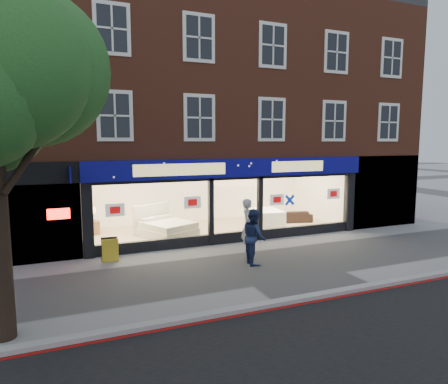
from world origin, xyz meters
TOP-DOWN VIEW (x-y plane):
  - ground at (0.00, 0.00)m, footprint 120.00×120.00m
  - kerb_line at (0.00, -3.10)m, footprint 60.00×0.10m
  - kerb_stone at (0.00, -2.90)m, footprint 60.00×0.25m
  - showroom_floor at (0.00, 5.25)m, footprint 11.00×4.50m
  - building at (-0.02, 6.93)m, footprint 19.00×8.26m
  - display_bed at (-2.40, 4.74)m, footprint 2.48×2.67m
  - bedside_table at (-5.10, 6.20)m, footprint 0.50×0.50m
  - mattress_stack at (2.48, 5.22)m, footprint 1.55×1.87m
  - sofa at (3.91, 5.21)m, footprint 2.03×1.17m
  - a_board at (-4.90, 2.26)m, footprint 0.55×0.37m
  - pedestrian_grey at (-0.21, 1.55)m, footprint 0.65×0.81m
  - pedestrian_blue at (-0.62, 0.27)m, footprint 0.81×0.98m

SIDE VIEW (x-z plane):
  - ground at x=0.00m, z-range 0.00..0.00m
  - kerb_line at x=0.00m, z-range 0.00..0.01m
  - showroom_floor at x=0.00m, z-range 0.00..0.10m
  - kerb_stone at x=0.00m, z-range 0.00..0.12m
  - bedside_table at x=-5.10m, z-range 0.10..0.65m
  - sofa at x=3.91m, z-range 0.10..0.66m
  - a_board at x=-4.90m, z-range 0.00..0.82m
  - display_bed at x=-2.40m, z-range -0.17..1.05m
  - mattress_stack at x=2.48m, z-range 0.10..0.78m
  - pedestrian_blue at x=-0.62m, z-range 0.00..1.81m
  - pedestrian_grey at x=-0.21m, z-range 0.00..1.94m
  - building at x=-0.02m, z-range 1.52..11.82m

